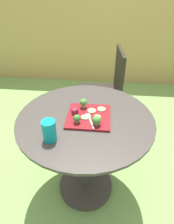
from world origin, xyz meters
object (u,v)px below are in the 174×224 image
object	(u,v)px
salad_plate	(89,116)
fork	(90,119)
drinking_glass	(49,132)
patio_chair	(107,86)

from	to	relation	value
salad_plate	fork	size ratio (longest dim) A/B	1.80
salad_plate	drinking_glass	bearing A→B (deg)	-130.59
patio_chair	drinking_glass	xyz separation A→B (m)	(-0.31, -1.07, 0.27)
salad_plate	fork	xyz separation A→B (m)	(0.01, -0.04, 0.01)
patio_chair	salad_plate	size ratio (longest dim) A/B	3.31
salad_plate	patio_chair	bearing A→B (deg)	81.87
patio_chair	drinking_glass	size ratio (longest dim) A/B	7.24
drinking_glass	fork	distance (m)	0.27
drinking_glass	patio_chair	bearing A→B (deg)	73.72
patio_chair	drinking_glass	bearing A→B (deg)	-106.28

